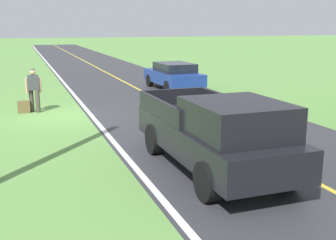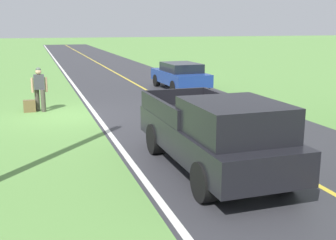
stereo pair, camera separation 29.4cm
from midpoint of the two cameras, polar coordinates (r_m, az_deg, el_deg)
ground_plane at (r=16.32m, az=-13.00°, el=0.57°), size 200.00×200.00×0.00m
road_surface at (r=17.27m, az=2.10°, el=1.56°), size 7.30×120.00×0.00m
lane_edge_line at (r=16.43m, az=-9.35°, el=0.83°), size 0.16×117.60×0.00m
lane_centre_line at (r=17.27m, az=2.10°, el=1.57°), size 0.14×117.60×0.00m
hitchhiker_walking at (r=17.32m, az=-16.59°, el=4.35°), size 0.62×0.51×1.75m
suitcase_carried at (r=17.35m, az=-17.81°, el=1.81°), size 0.46×0.20×0.48m
pickup_truck_passing at (r=9.67m, az=7.47°, el=-1.68°), size 2.13×5.42×1.82m
sedan_near_oncoming at (r=22.44m, az=2.04°, el=6.11°), size 2.04×4.46×1.41m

